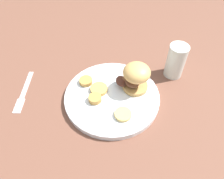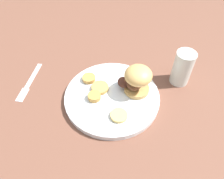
{
  "view_description": "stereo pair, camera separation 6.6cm",
  "coord_description": "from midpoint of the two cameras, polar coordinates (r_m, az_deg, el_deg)",
  "views": [
    {
      "loc": [
        0.4,
        -0.17,
        0.55
      ],
      "look_at": [
        0.0,
        0.0,
        0.05
      ],
      "focal_mm": 35.0,
      "sensor_mm": 36.0,
      "label": 1
    },
    {
      "loc": [
        0.43,
        -0.1,
        0.55
      ],
      "look_at": [
        0.0,
        0.0,
        0.05
      ],
      "focal_mm": 35.0,
      "sensor_mm": 36.0,
      "label": 2
    }
  ],
  "objects": [
    {
      "name": "ground_plane",
      "position": [
        0.7,
        2.72,
        -2.58
      ],
      "size": [
        4.0,
        4.0,
        0.0
      ],
      "primitive_type": "plane",
      "color": "brown"
    },
    {
      "name": "dinner_plate",
      "position": [
        0.69,
        2.75,
        -2.01
      ],
      "size": [
        0.3,
        0.3,
        0.02
      ],
      "color": "white",
      "rests_on": "ground_plane"
    },
    {
      "name": "sandwich",
      "position": [
        0.67,
        9.19,
        2.8
      ],
      "size": [
        0.1,
        0.1,
        0.09
      ],
      "color": "tan",
      "rests_on": "dinner_plate"
    },
    {
      "name": "potato_round_0",
      "position": [
        0.67,
        -1.81,
        -2.04
      ],
      "size": [
        0.04,
        0.04,
        0.02
      ],
      "primitive_type": "cylinder",
      "color": "#BC8942",
      "rests_on": "dinner_plate"
    },
    {
      "name": "potato_round_1",
      "position": [
        0.72,
        -3.46,
        2.8
      ],
      "size": [
        0.04,
        0.04,
        0.01
      ],
      "primitive_type": "cylinder",
      "color": "#BC8942",
      "rests_on": "dinner_plate"
    },
    {
      "name": "potato_round_2",
      "position": [
        0.7,
        -0.42,
        0.34
      ],
      "size": [
        0.05,
        0.05,
        0.01
      ],
      "primitive_type": "cylinder",
      "color": "tan",
      "rests_on": "dinner_plate"
    },
    {
      "name": "potato_round_3",
      "position": [
        0.63,
        4.74,
        -6.95
      ],
      "size": [
        0.05,
        0.05,
        0.01
      ],
      "primitive_type": "cylinder",
      "color": "#DBB766",
      "rests_on": "dinner_plate"
    },
    {
      "name": "fork",
      "position": [
        0.78,
        -18.49,
        1.75
      ],
      "size": [
        0.17,
        0.09,
        0.0
      ],
      "color": "silver",
      "rests_on": "ground_plane"
    },
    {
      "name": "drinking_glass",
      "position": [
        0.76,
        20.36,
        5.18
      ],
      "size": [
        0.06,
        0.06,
        0.12
      ],
      "color": "silver",
      "rests_on": "ground_plane"
    }
  ]
}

